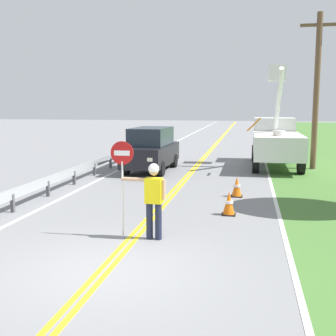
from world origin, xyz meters
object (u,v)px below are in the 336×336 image
at_px(utility_bucket_truck, 276,139).
at_px(traffic_cone_lead, 229,204).
at_px(utility_pole_near, 317,89).
at_px(traffic_cone_mid, 237,187).
at_px(flagger_worker, 153,196).
at_px(oncoming_suv_nearest, 151,149).
at_px(stop_sign_paddle, 122,167).

bearing_deg(utility_bucket_truck, traffic_cone_lead, -100.00).
height_order(utility_pole_near, traffic_cone_mid, utility_pole_near).
xyz_separation_m(flagger_worker, traffic_cone_mid, (1.80, 5.20, -0.71)).
bearing_deg(oncoming_suv_nearest, stop_sign_paddle, -80.66).
bearing_deg(stop_sign_paddle, traffic_cone_lead, 46.83).
bearing_deg(stop_sign_paddle, utility_bucket_truck, 72.01).
relative_size(utility_bucket_truck, oncoming_suv_nearest, 1.46).
bearing_deg(traffic_cone_lead, utility_pole_near, 69.64).
bearing_deg(utility_pole_near, traffic_cone_mid, -115.68).
xyz_separation_m(utility_pole_near, traffic_cone_mid, (-3.54, -7.37, -3.63)).
xyz_separation_m(flagger_worker, oncoming_suv_nearest, (-2.47, 10.38, 0.01)).
height_order(oncoming_suv_nearest, traffic_cone_lead, oncoming_suv_nearest).
xyz_separation_m(flagger_worker, traffic_cone_lead, (1.65, 2.63, -0.71)).
distance_m(utility_pole_near, traffic_cone_mid, 8.94).
bearing_deg(stop_sign_paddle, traffic_cone_mid, 63.52).
height_order(flagger_worker, traffic_cone_mid, flagger_worker).
height_order(flagger_worker, utility_bucket_truck, utility_bucket_truck).
height_order(utility_bucket_truck, traffic_cone_mid, utility_bucket_truck).
height_order(stop_sign_paddle, traffic_cone_lead, stop_sign_paddle).
distance_m(stop_sign_paddle, traffic_cone_mid, 5.92).
bearing_deg(traffic_cone_lead, stop_sign_paddle, -133.17).
distance_m(flagger_worker, traffic_cone_mid, 5.55).
xyz_separation_m(stop_sign_paddle, utility_bucket_truck, (4.30, 13.24, -0.30)).
height_order(flagger_worker, stop_sign_paddle, stop_sign_paddle).
distance_m(oncoming_suv_nearest, traffic_cone_mid, 6.75).
height_order(utility_bucket_truck, oncoming_suv_nearest, utility_bucket_truck).
bearing_deg(traffic_cone_mid, flagger_worker, -109.09).
relative_size(oncoming_suv_nearest, utility_pole_near, 0.62).
relative_size(stop_sign_paddle, oncoming_suv_nearest, 0.50).
relative_size(stop_sign_paddle, utility_bucket_truck, 0.34).
height_order(utility_pole_near, traffic_cone_lead, utility_pole_near).
relative_size(oncoming_suv_nearest, traffic_cone_mid, 6.66).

